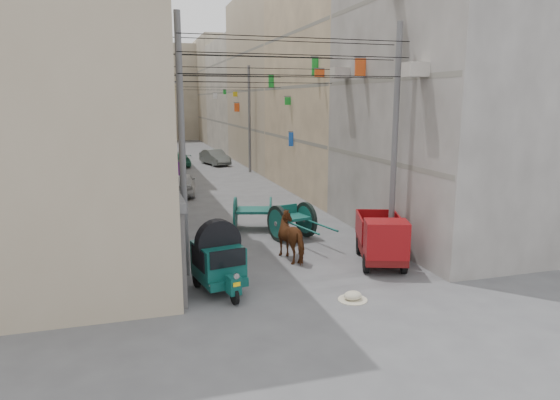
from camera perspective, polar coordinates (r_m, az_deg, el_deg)
name	(u,v)px	position (r m, az deg, el deg)	size (l,w,h in m)	color
ground	(377,347)	(11.91, 11.04, -16.13)	(140.00, 140.00, 0.00)	#4D4D50
building_row_left	(90,87)	(43.55, -20.87, 11.93)	(8.00, 62.00, 14.00)	tan
building_row_right	(282,89)	(45.36, 0.20, 12.59)	(8.00, 62.00, 14.00)	#A6A09B
end_cap_building	(165,93)	(75.49, -12.96, 11.84)	(22.00, 10.00, 13.00)	#B7AB90
shutters_left	(165,203)	(20.11, -12.97, -0.32)	(0.18, 14.40, 2.88)	#47474C
signboards	(216,134)	(31.44, -7.33, 7.55)	(8.22, 40.52, 5.67)	yellow
ac_units	(377,44)	(19.18, 11.04, 17.06)	(0.70, 6.55, 3.35)	#B1A99F
utility_poles	(230,128)	(26.83, -5.71, 8.17)	(7.40, 22.20, 8.00)	#5E5D60
overhead_cables	(240,72)	(24.28, -4.64, 14.39)	(7.40, 22.52, 1.12)	black
auto_rickshaw	(219,259)	(14.60, -7.03, -6.72)	(1.60, 2.37, 1.61)	black
tonga_cart	(292,221)	(19.85, 1.40, -2.39)	(1.93, 3.36, 1.43)	black
mini_truck	(382,242)	(16.91, 11.61, -4.77)	(2.29, 3.35, 1.73)	black
second_cart	(253,212)	(21.38, -3.10, -1.39)	(1.93, 1.81, 1.41)	#124F46
feed_sack	(353,296)	(14.23, 8.31, -10.76)	(0.51, 0.41, 0.26)	beige
horse	(294,237)	(17.33, 1.59, -4.22)	(0.87, 1.91, 1.61)	brown
distant_car_white	(181,184)	(29.70, -11.20, 1.83)	(1.57, 3.90, 1.33)	#B3B3B3
distant_car_grey	(215,157)	(43.35, -7.46, 4.87)	(1.38, 3.96, 1.31)	#525754
distant_car_green	(177,159)	(42.76, -11.68, 4.56)	(1.66, 4.09, 1.19)	#21634C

